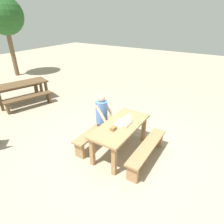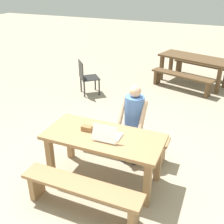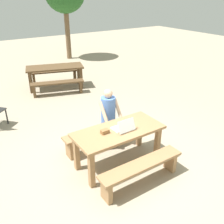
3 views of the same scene
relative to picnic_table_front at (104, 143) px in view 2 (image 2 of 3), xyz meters
The scene contains 11 objects.
ground_plane 0.62m from the picnic_table_front, ahead, with size 30.00×30.00×0.00m, color tan.
picnic_table_front is the anchor object (origin of this frame).
bench_near 0.75m from the picnic_table_front, 90.00° to the right, with size 1.59×0.30×0.43m.
bench_far 0.75m from the picnic_table_front, 90.00° to the left, with size 1.59×0.30×0.43m.
laptop 0.20m from the picnic_table_front, 30.48° to the right, with size 0.35×0.32×0.23m.
small_pouch 0.32m from the picnic_table_front, behind, with size 0.15×0.09×0.07m.
person_seated 0.69m from the picnic_table_front, 71.75° to the left, with size 0.41×0.41×1.27m.
plastic_chair 3.30m from the picnic_table_front, 121.85° to the left, with size 0.62×0.62×0.86m.
picnic_table_mid 4.65m from the picnic_table_front, 82.54° to the left, with size 1.98×1.25×0.75m.
bench_mid_south 4.03m from the picnic_table_front, 84.06° to the left, with size 1.67×0.77×0.42m.
bench_mid_north 5.28m from the picnic_table_front, 81.39° to the left, with size 1.67×0.77×0.42m.
Camera 2 is at (1.37, -2.96, 2.75)m, focal length 44.13 mm.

